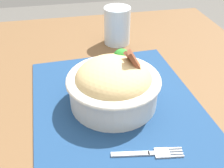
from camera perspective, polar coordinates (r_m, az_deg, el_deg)
table at (r=0.64m, az=0.60°, el=-11.20°), size 1.10×0.90×0.77m
placemat at (r=0.57m, az=1.49°, el=-5.59°), size 0.48×0.38×0.00m
bowl at (r=0.56m, az=0.04°, el=-0.02°), size 0.21×0.21×0.13m
fork at (r=0.49m, az=8.14°, el=-14.49°), size 0.03×0.13×0.00m
drinking_glass at (r=0.82m, az=1.11°, el=11.96°), size 0.08×0.08×0.11m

